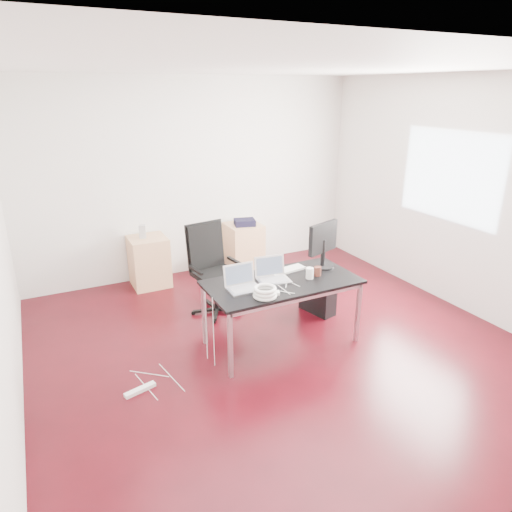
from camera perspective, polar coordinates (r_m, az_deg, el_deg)
name	(u,v)px	position (r m, az deg, el deg)	size (l,w,h in m)	color
room_shell	(284,220)	(4.51, 3.53, 4.52)	(5.00, 5.00, 5.00)	#33050C
desk	(282,285)	(4.80, 3.27, -3.70)	(1.60, 0.80, 0.73)	black
office_chair	(212,264)	(5.58, -5.53, -1.04)	(0.54, 0.56, 1.08)	black
filing_cabinet_left	(149,261)	(6.53, -13.21, -0.67)	(0.50, 0.50, 0.70)	tan
filing_cabinet_right	(244,246)	(6.97, -1.56, 1.22)	(0.50, 0.50, 0.70)	tan
pc_tower	(318,295)	(5.70, 7.72, -4.89)	(0.20, 0.45, 0.44)	black
wastebasket	(208,266)	(6.82, -6.06, -1.21)	(0.24, 0.24, 0.28)	black
power_strip	(140,390)	(4.49, -14.29, -15.90)	(0.30, 0.06, 0.04)	white
laptop_left	(243,283)	(4.58, -1.69, -3.41)	(0.33, 0.26, 0.23)	silver
laptop_right	(272,275)	(4.78, 2.06, -2.33)	(0.36, 0.30, 0.23)	silver
monitor	(323,242)	(5.11, 8.36, 1.69)	(0.44, 0.26, 0.51)	black
keyboard	(287,270)	(5.03, 3.85, -1.77)	(0.44, 0.14, 0.02)	white
cup_white	(310,273)	(4.84, 6.73, -2.16)	(0.08, 0.08, 0.12)	white
cup_brown	(318,271)	(4.93, 7.71, -1.90)	(0.08, 0.08, 0.10)	#51251B
cable_coil	(265,292)	(4.39, 1.13, -4.54)	(0.24, 0.24, 0.11)	white
power_adapter	(276,293)	(4.47, 2.52, -4.63)	(0.07, 0.07, 0.03)	white
speaker	(142,232)	(6.39, -14.02, 2.98)	(0.09, 0.08, 0.18)	#9E9E9E
navy_garment	(245,222)	(6.81, -1.42, 4.23)	(0.30, 0.24, 0.09)	black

